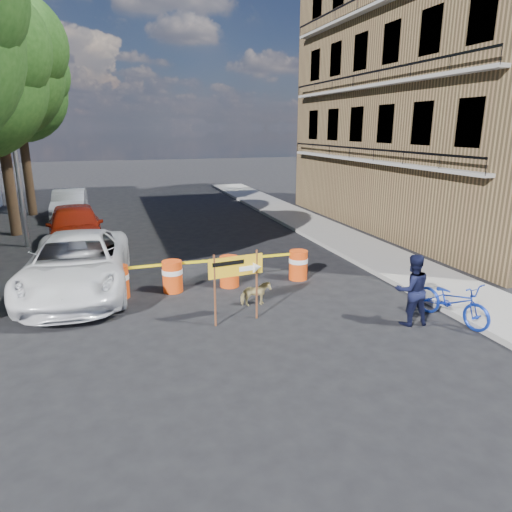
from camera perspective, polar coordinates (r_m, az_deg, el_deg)
ground at (r=11.01m, az=-1.68°, el=-8.39°), size 120.00×120.00×0.00m
sidewalk_east at (r=18.58m, az=11.67°, el=1.62°), size 2.40×40.00×0.15m
apartment_building at (r=23.07m, az=23.32°, el=18.25°), size 8.00×16.00×12.00m
tree_far at (r=27.02m, az=-27.59°, el=17.68°), size 5.04×4.80×8.84m
streetlamp at (r=19.42m, az=-28.01°, el=13.60°), size 1.25×0.18×8.00m
barrel_far_left at (r=12.98m, az=-16.82°, el=-3.04°), size 0.58×0.58×0.90m
barrel_mid_left at (r=13.10m, az=-10.40°, el=-2.44°), size 0.58×0.58×0.90m
barrel_mid_right at (r=13.34m, az=-3.35°, el=-1.86°), size 0.58×0.58×0.90m
barrel_far_right at (r=14.00m, az=5.30°, el=-1.05°), size 0.58×0.58×0.90m
detour_sign at (r=10.68m, az=-1.68°, el=-1.86°), size 1.35×0.28×1.74m
pedestrian at (r=11.26m, az=18.92°, el=-4.02°), size 0.91×0.75×1.71m
bicycle at (r=11.73m, az=23.56°, el=-3.03°), size 0.93×1.18×1.98m
dog at (r=11.92m, az=-0.06°, el=-4.76°), size 0.77×0.35×0.65m
suv_white at (r=13.71m, az=-21.49°, el=-0.99°), size 3.07×6.00×1.62m
sedan_red at (r=18.86m, az=-21.67°, el=3.45°), size 2.41×5.13×1.70m
sedan_silver at (r=25.51m, az=-22.26°, el=6.06°), size 1.58×4.44×1.46m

